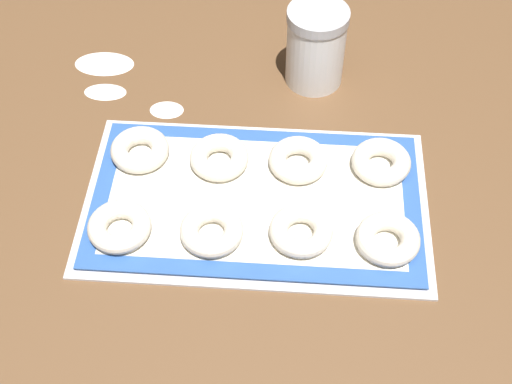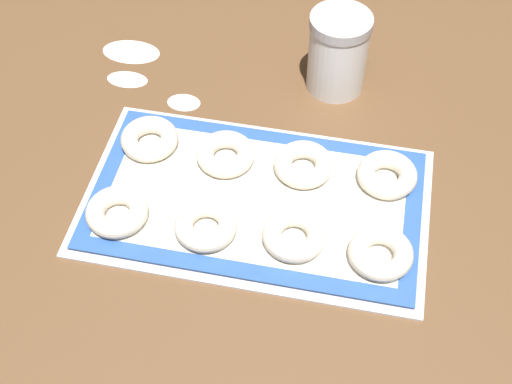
% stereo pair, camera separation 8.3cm
% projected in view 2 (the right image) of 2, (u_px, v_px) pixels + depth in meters
% --- Properties ---
extents(ground_plane, '(2.80, 2.80, 0.00)m').
position_uv_depth(ground_plane, '(261.00, 212.00, 1.01)').
color(ground_plane, brown).
extents(baking_tray, '(0.49, 0.29, 0.01)m').
position_uv_depth(baking_tray, '(256.00, 201.00, 1.02)').
color(baking_tray, silver).
rests_on(baking_tray, ground_plane).
extents(baking_mat, '(0.47, 0.27, 0.00)m').
position_uv_depth(baking_mat, '(256.00, 199.00, 1.01)').
color(baking_mat, '#2D569E').
rests_on(baking_mat, baking_tray).
extents(bagel_front_far_left, '(0.09, 0.09, 0.03)m').
position_uv_depth(bagel_front_far_left, '(117.00, 212.00, 0.98)').
color(bagel_front_far_left, silver).
rests_on(bagel_front_far_left, baking_mat).
extents(bagel_front_mid_left, '(0.09, 0.09, 0.03)m').
position_uv_depth(bagel_front_mid_left, '(206.00, 225.00, 0.96)').
color(bagel_front_mid_left, silver).
rests_on(bagel_front_mid_left, baking_mat).
extents(bagel_front_mid_right, '(0.09, 0.09, 0.03)m').
position_uv_depth(bagel_front_mid_right, '(294.00, 235.00, 0.95)').
color(bagel_front_mid_right, silver).
rests_on(bagel_front_mid_right, baking_mat).
extents(bagel_front_far_right, '(0.09, 0.09, 0.03)m').
position_uv_depth(bagel_front_far_right, '(381.00, 253.00, 0.93)').
color(bagel_front_far_right, silver).
rests_on(bagel_front_far_right, baking_mat).
extents(bagel_back_far_left, '(0.09, 0.09, 0.03)m').
position_uv_depth(bagel_back_far_left, '(149.00, 139.00, 1.06)').
color(bagel_back_far_left, silver).
rests_on(bagel_back_far_left, baking_mat).
extents(bagel_back_mid_left, '(0.09, 0.09, 0.03)m').
position_uv_depth(bagel_back_mid_left, '(226.00, 154.00, 1.04)').
color(bagel_back_mid_left, silver).
rests_on(bagel_back_mid_left, baking_mat).
extents(bagel_back_mid_right, '(0.09, 0.09, 0.03)m').
position_uv_depth(bagel_back_mid_right, '(304.00, 165.00, 1.03)').
color(bagel_back_mid_right, silver).
rests_on(bagel_back_mid_right, baking_mat).
extents(bagel_back_far_right, '(0.09, 0.09, 0.03)m').
position_uv_depth(bagel_back_far_right, '(387.00, 175.00, 1.02)').
color(bagel_back_far_right, silver).
rests_on(bagel_back_far_right, baking_mat).
extents(flour_canister, '(0.10, 0.10, 0.13)m').
position_uv_depth(flour_canister, '(338.00, 52.00, 1.12)').
color(flour_canister, white).
rests_on(flour_canister, ground_plane).
extents(flour_patch_near, '(0.07, 0.04, 0.00)m').
position_uv_depth(flour_patch_near, '(127.00, 79.00, 1.18)').
color(flour_patch_near, white).
rests_on(flour_patch_near, ground_plane).
extents(flour_patch_far, '(0.10, 0.06, 0.00)m').
position_uv_depth(flour_patch_far, '(131.00, 51.00, 1.23)').
color(flour_patch_far, white).
rests_on(flour_patch_far, ground_plane).
extents(flour_patch_side, '(0.05, 0.04, 0.00)m').
position_uv_depth(flour_patch_side, '(184.00, 102.00, 1.15)').
color(flour_patch_side, white).
rests_on(flour_patch_side, ground_plane).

